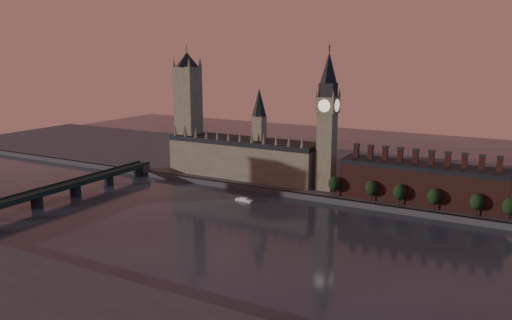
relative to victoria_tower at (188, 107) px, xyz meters
The scene contains 14 objects.
ground 176.40m from the victoria_tower, 43.78° to the right, with size 900.00×900.00×0.00m, color black.
north_bank 147.08m from the victoria_tower, 27.72° to the left, with size 900.00×182.00×4.00m.
palace_of_westminster 67.03m from the victoria_tower, ahead, with size 130.00×30.30×74.00m.
victoria_tower is the anchor object (origin of this frame).
big_ben 130.12m from the victoria_tower, ahead, with size 15.00×15.00×107.00m.
chimney_block 204.27m from the victoria_tower, ahead, with size 110.00×25.00×37.00m.
embankment_tree_0 151.07m from the victoria_tower, ahead, with size 8.60×8.60×14.88m.
embankment_tree_1 176.58m from the victoria_tower, ahead, with size 8.60×8.60×14.88m.
embankment_tree_2 195.24m from the victoria_tower, ahead, with size 8.60×8.60×14.88m.
embankment_tree_3 216.99m from the victoria_tower, ahead, with size 8.60×8.60×14.88m.
embankment_tree_4 241.99m from the victoria_tower, ahead, with size 8.60×8.60×14.88m.
embankment_tree_5 260.26m from the victoria_tower, ahead, with size 8.60×8.60×14.88m.
westminster_bridge 133.21m from the victoria_tower, 106.56° to the right, with size 14.00×200.00×11.55m.
river_boat 114.71m from the victoria_tower, 30.84° to the right, with size 13.26×4.68×2.60m.
Camera 1 is at (139.70, -236.15, 104.73)m, focal length 35.00 mm.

